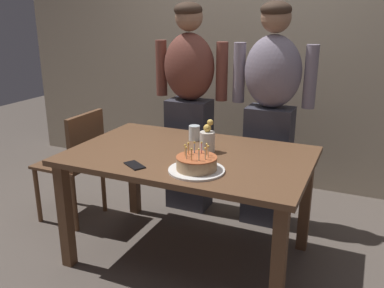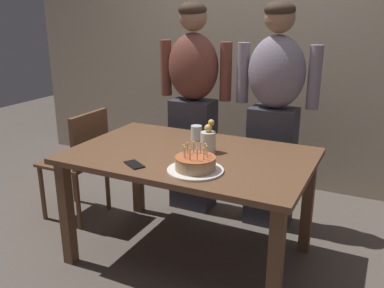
% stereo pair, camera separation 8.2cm
% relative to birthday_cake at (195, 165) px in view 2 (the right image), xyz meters
% --- Properties ---
extents(ground_plane, '(10.00, 10.00, 0.00)m').
position_rel_birthday_cake_xyz_m(ground_plane, '(-0.16, 0.26, -0.78)').
color(ground_plane, '#564C44').
extents(back_wall, '(5.20, 0.10, 2.60)m').
position_rel_birthday_cake_xyz_m(back_wall, '(-0.16, 1.81, 0.52)').
color(back_wall, tan).
rests_on(back_wall, ground_plane).
extents(dining_table, '(1.50, 0.96, 0.74)m').
position_rel_birthday_cake_xyz_m(dining_table, '(-0.16, 0.26, -0.14)').
color(dining_table, brown).
rests_on(dining_table, ground_plane).
extents(birthday_cake, '(0.32, 0.32, 0.15)m').
position_rel_birthday_cake_xyz_m(birthday_cake, '(0.00, 0.00, 0.00)').
color(birthday_cake, white).
rests_on(birthday_cake, dining_table).
extents(water_glass_near, '(0.08, 0.08, 0.10)m').
position_rel_birthday_cake_xyz_m(water_glass_near, '(-0.25, 0.53, 0.01)').
color(water_glass_near, silver).
rests_on(water_glass_near, dining_table).
extents(cell_phone, '(0.16, 0.14, 0.01)m').
position_rel_birthday_cake_xyz_m(cell_phone, '(-0.36, -0.07, -0.04)').
color(cell_phone, black).
rests_on(cell_phone, dining_table).
extents(flower_vase, '(0.10, 0.10, 0.21)m').
position_rel_birthday_cake_xyz_m(flower_vase, '(-0.07, 0.33, 0.04)').
color(flower_vase, silver).
rests_on(flower_vase, dining_table).
extents(person_man_bearded, '(0.61, 0.27, 1.66)m').
position_rel_birthday_cake_xyz_m(person_man_bearded, '(-0.48, 0.97, 0.09)').
color(person_man_bearded, '#33333D').
rests_on(person_man_bearded, ground_plane).
extents(person_woman_cardigan, '(0.61, 0.27, 1.66)m').
position_rel_birthday_cake_xyz_m(person_woman_cardigan, '(0.17, 0.97, 0.09)').
color(person_woman_cardigan, '#33333D').
rests_on(person_woman_cardigan, ground_plane).
extents(dining_chair, '(0.42, 0.42, 0.87)m').
position_rel_birthday_cake_xyz_m(dining_chair, '(-1.17, 0.40, -0.26)').
color(dining_chair, brown).
rests_on(dining_chair, ground_plane).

